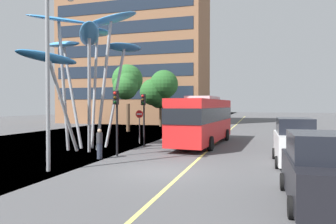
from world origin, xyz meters
The scene contains 13 objects.
ground centered at (-0.75, 0.00, -0.05)m, with size 120.00×240.00×0.10m.
red_bus centered at (0.26, 9.97, 1.99)m, with size 3.29×10.93×3.64m.
leaf_sculpture centered at (-6.88, 5.03, 6.96)m, with size 7.96×9.17×9.02m.
traffic_light_kerb_near centered at (-3.70, 3.23, 2.76)m, with size 0.28×0.42×3.82m.
traffic_light_kerb_far centered at (-3.69, 7.70, 2.74)m, with size 0.28×0.42×3.78m.
car_parked_near centered at (5.98, -3.19, 1.01)m, with size 1.99×4.58×2.16m.
car_parked_mid centered at (6.01, 3.48, 1.09)m, with size 1.97×4.53×2.34m.
street_lamp centered at (-4.55, -1.37, 5.03)m, with size 1.50×0.44×7.96m.
tree_pavement_near centered at (-10.36, 20.03, 5.63)m, with size 3.61×4.29×7.78m.
tree_pavement_far centered at (-8.86, 27.18, 5.05)m, with size 5.26×4.45×7.75m.
pedestrian centered at (-4.23, 2.20, 0.84)m, with size 0.34×0.34×1.67m.
no_entry_sign centered at (-4.57, 9.17, 1.73)m, with size 0.60×0.12×2.60m.
backdrop_building centered at (-16.03, 36.54, 13.43)m, with size 24.08×11.23×26.86m.
Camera 1 is at (4.20, -13.31, 2.99)m, focal length 33.23 mm.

